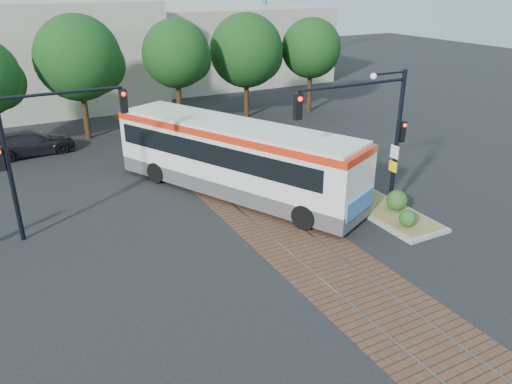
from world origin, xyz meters
TOP-DOWN VIEW (x-y plane):
  - ground at (0.00, 0.00)m, footprint 120.00×120.00m
  - trackbed at (0.00, 4.00)m, footprint 3.60×40.00m
  - tree_row at (1.21, 16.42)m, footprint 26.40×5.60m
  - warehouses at (-0.53, 28.75)m, footprint 40.00×13.00m
  - city_bus at (-0.09, 4.25)m, footprint 8.01×12.71m
  - traffic_island at (4.82, -0.90)m, footprint 2.20×5.20m
  - signal_pole_main at (3.86, -0.81)m, footprint 5.49×0.46m
  - signal_pole_left at (-8.37, 4.00)m, footprint 4.99×0.34m
  - parked_car at (-8.05, 15.00)m, footprint 4.99×2.35m

SIDE VIEW (x-z plane):
  - ground at x=0.00m, z-range 0.00..0.00m
  - trackbed at x=0.00m, z-range 0.00..0.02m
  - traffic_island at x=4.82m, z-range -0.24..0.89m
  - parked_car at x=-8.05m, z-range 0.00..1.41m
  - city_bus at x=-0.09m, z-range 0.20..3.63m
  - warehouses at x=-0.53m, z-range -0.19..7.81m
  - signal_pole_left at x=-8.37m, z-range 0.86..6.86m
  - signal_pole_main at x=3.86m, z-range 1.16..7.16m
  - tree_row at x=1.21m, z-range 1.01..8.69m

